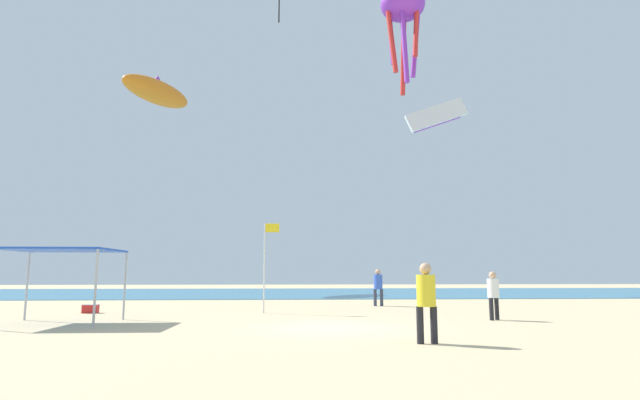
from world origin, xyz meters
The scene contains 11 objects.
ground centered at (0.00, 0.00, -0.05)m, with size 110.00×110.00×0.10m, color #D1BA8C.
ocean_strip centered at (0.00, 26.05, 0.01)m, with size 110.00×20.98×0.03m, color teal.
canopy_tent centered at (-8.40, 1.68, 2.20)m, with size 3.31×2.73×2.32m.
person_near_tent centered at (5.72, 2.09, 0.95)m, with size 0.39×0.38×1.62m.
person_leftmost centered at (1.92, -3.42, 1.05)m, with size 0.48×0.43×1.79m.
person_central centered at (3.11, 9.58, 1.02)m, with size 0.47×0.41×1.75m.
banner_flag centered at (-2.10, 5.54, 2.14)m, with size 0.61×0.06×3.54m.
cooler_box centered at (-8.99, 5.98, 0.18)m, with size 0.57×0.37×0.35m.
kite_parafoil_white centered at (10.50, 23.63, 14.06)m, with size 5.17×0.91×3.15m.
kite_inflatable_orange centered at (-12.75, 27.90, 17.10)m, with size 6.02×7.37×2.88m.
kite_octopus_purple centered at (6.50, 17.35, 19.53)m, with size 4.29×4.29×7.20m.
Camera 1 is at (-1.18, -14.90, 1.57)m, focal length 28.46 mm.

